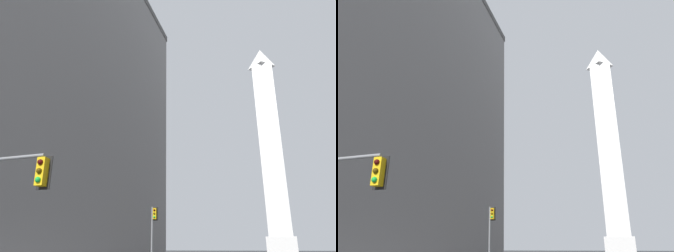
# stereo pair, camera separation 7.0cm
# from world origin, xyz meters

# --- Properties ---
(building_left) EXTENTS (18.80, 36.98, 35.32)m
(building_left) POSITION_xyz_m (-24.71, 24.05, 17.67)
(building_left) COLOR gray
(building_left) RESTS_ON ground_plane
(obelisk) EXTENTS (7.60, 7.60, 62.56)m
(obelisk) POSITION_xyz_m (0.00, 94.62, 30.20)
(obelisk) COLOR silver
(obelisk) RESTS_ON ground_plane
(traffic_light_mid_left) EXTENTS (0.78, 0.50, 5.58)m
(traffic_light_mid_left) POSITION_xyz_m (-12.86, 30.27, 3.68)
(traffic_light_mid_left) COLOR slate
(traffic_light_mid_left) RESTS_ON ground_plane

